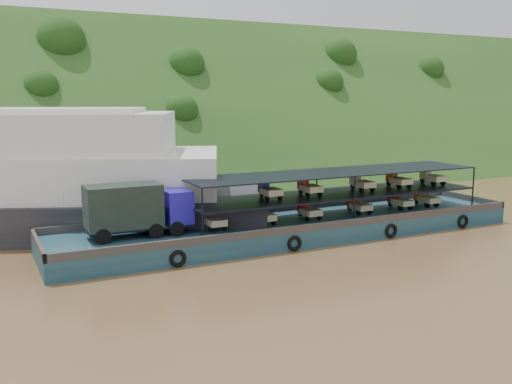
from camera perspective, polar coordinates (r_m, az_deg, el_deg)
name	(u,v)px	position (r m, az deg, el deg)	size (l,w,h in m)	color
ground	(300,241)	(40.37, 4.46, -4.91)	(160.00, 160.00, 0.00)	brown
hillside	(154,177)	(73.07, -10.18, 1.47)	(140.00, 28.00, 28.00)	#1D3D16
cargo_barge	(283,222)	(40.93, 2.69, -3.05)	(35.00, 7.18, 4.60)	#143547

